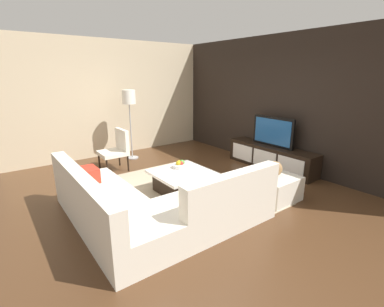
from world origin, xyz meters
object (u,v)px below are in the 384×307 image
at_px(media_console, 271,157).
at_px(ottoman, 273,187).
at_px(accent_chair_near, 117,147).
at_px(decorative_ball, 275,169).
at_px(fruit_bowl, 180,165).
at_px(television, 273,132).
at_px(floor_lamp, 129,102).
at_px(sectional_couch, 150,206).
at_px(coffee_table, 182,181).

height_order(media_console, ottoman, media_console).
relative_size(accent_chair_near, ottoman, 1.24).
relative_size(media_console, decorative_ball, 8.46).
distance_m(fruit_bowl, decorative_ball, 1.61).
distance_m(television, decorative_ball, 1.62).
bearing_deg(media_console, television, 90.00).
bearing_deg(fruit_bowl, floor_lamp, 177.74).
bearing_deg(fruit_bowl, sectional_couch, -52.73).
height_order(coffee_table, decorative_ball, decorative_ball).
bearing_deg(accent_chair_near, floor_lamp, 133.97).
bearing_deg(sectional_couch, fruit_bowl, 127.27).
relative_size(accent_chair_near, fruit_bowl, 3.11).
distance_m(media_console, floor_lamp, 3.46).
relative_size(accent_chair_near, decorative_ball, 3.56).
bearing_deg(floor_lamp, decorative_ball, 13.96).
bearing_deg(sectional_couch, decorative_ball, 76.65).
bearing_deg(ottoman, sectional_couch, -103.35).
bearing_deg(ottoman, coffee_table, -136.26).
xyz_separation_m(media_console, television, (-0.00, 0.00, 0.57)).
distance_m(television, ottoman, 1.71).
height_order(television, floor_lamp, floor_lamp).
bearing_deg(accent_chair_near, coffee_table, 12.80).
distance_m(sectional_couch, coffee_table, 1.15).
relative_size(coffee_table, fruit_bowl, 3.36).
bearing_deg(media_console, floor_lamp, -139.87).
relative_size(television, ottoman, 1.44).
bearing_deg(floor_lamp, ottoman, 13.96).
bearing_deg(ottoman, floor_lamp, -166.04).
bearing_deg(television, ottoman, -50.81).
height_order(sectional_couch, decorative_ball, sectional_couch).
bearing_deg(decorative_ball, floor_lamp, -166.04).
relative_size(television, coffee_table, 1.07).
bearing_deg(media_console, sectional_couch, -80.81).
bearing_deg(sectional_couch, ottoman, 76.65).
bearing_deg(decorative_ball, accent_chair_near, -153.34).
relative_size(coffee_table, ottoman, 1.34).
bearing_deg(decorative_ball, ottoman, 0.00).
relative_size(television, fruit_bowl, 3.59).
bearing_deg(television, fruit_bowl, -97.36).
distance_m(coffee_table, decorative_ball, 1.57).
height_order(television, ottoman, television).
xyz_separation_m(television, decorative_ball, (1.01, -1.24, -0.29)).
relative_size(media_console, sectional_couch, 0.84).
height_order(accent_chair_near, ottoman, accent_chair_near).
bearing_deg(television, coffee_table, -92.49).
height_order(ottoman, decorative_ball, decorative_ball).
relative_size(ottoman, decorative_ball, 2.86).
bearing_deg(fruit_bowl, coffee_table, -28.75).
xyz_separation_m(media_console, coffee_table, (-0.10, -2.30, -0.05)).
bearing_deg(media_console, fruit_bowl, -97.36).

